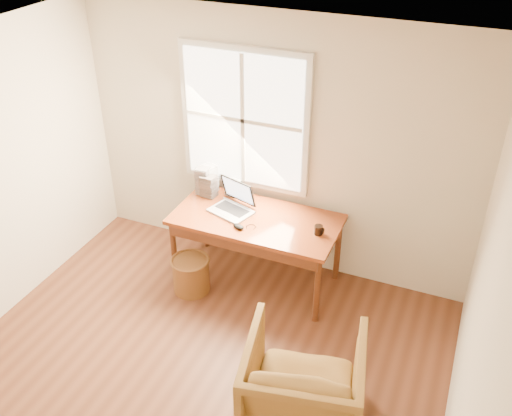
% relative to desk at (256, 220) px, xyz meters
% --- Properties ---
extents(room_shell, '(4.04, 4.54, 2.64)m').
position_rel_desk_xyz_m(room_shell, '(-0.02, -1.64, 0.59)').
color(room_shell, brown).
rests_on(room_shell, ground).
extents(desk, '(1.60, 0.80, 0.04)m').
position_rel_desk_xyz_m(desk, '(0.00, 0.00, 0.00)').
color(desk, brown).
rests_on(desk, room_shell).
extents(armchair, '(1.00, 1.02, 0.79)m').
position_rel_desk_xyz_m(armchair, '(0.98, -1.44, -0.33)').
color(armchair, brown).
rests_on(armchair, room_shell).
extents(wicker_stool, '(0.46, 0.46, 0.36)m').
position_rel_desk_xyz_m(wicker_stool, '(-0.53, -0.39, -0.55)').
color(wicker_stool, brown).
rests_on(wicker_stool, room_shell).
extents(laptop, '(0.56, 0.57, 0.33)m').
position_rel_desk_xyz_m(laptop, '(-0.27, -0.01, 0.18)').
color(laptop, '#B9BBC1').
rests_on(laptop, desk).
extents(mouse, '(0.13, 0.10, 0.04)m').
position_rel_desk_xyz_m(mouse, '(-0.08, -0.23, 0.04)').
color(mouse, black).
rests_on(mouse, desk).
extents(coffee_mug, '(0.09, 0.09, 0.09)m').
position_rel_desk_xyz_m(coffee_mug, '(0.63, -0.03, 0.06)').
color(coffee_mug, black).
rests_on(coffee_mug, desk).
extents(cd_stack_a, '(0.18, 0.17, 0.28)m').
position_rel_desk_xyz_m(cd_stack_a, '(-0.65, 0.31, 0.16)').
color(cd_stack_a, silver).
rests_on(cd_stack_a, desk).
extents(cd_stack_b, '(0.16, 0.15, 0.23)m').
position_rel_desk_xyz_m(cd_stack_b, '(-0.61, 0.20, 0.13)').
color(cd_stack_b, '#242428').
rests_on(cd_stack_b, desk).
extents(cd_stack_c, '(0.13, 0.12, 0.29)m').
position_rel_desk_xyz_m(cd_stack_c, '(-0.68, 0.22, 0.17)').
color(cd_stack_c, '#9B9DA8').
rests_on(cd_stack_c, desk).
extents(cd_stack_d, '(0.14, 0.13, 0.16)m').
position_rel_desk_xyz_m(cd_stack_d, '(-0.39, 0.32, 0.10)').
color(cd_stack_d, silver).
rests_on(cd_stack_d, desk).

